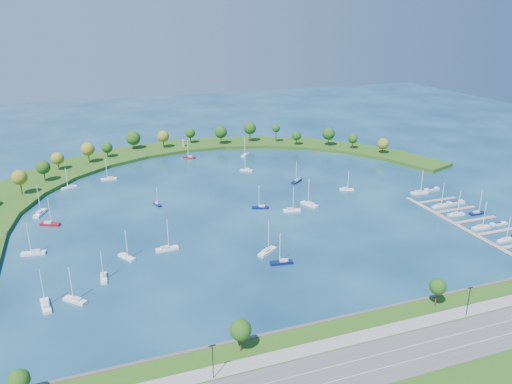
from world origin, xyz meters
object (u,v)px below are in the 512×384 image
object	(u,v)px
docked_boat_11	(432,189)
docked_boat_8	(440,205)
moored_boat_8	(297,181)
moored_boat_15	(245,154)
moored_boat_0	(109,178)
docked_boat_6	(456,214)
docked_boat_10	(419,192)
moored_boat_14	(104,277)
moored_boat_10	(189,157)
moored_boat_16	(50,223)
moored_boat_11	(346,189)
moored_boat_17	(127,256)
moored_boat_1	(34,252)
moored_boat_6	(309,204)
moored_boat_2	(282,262)
moored_boat_12	(260,207)
moored_boat_7	(69,187)
moored_boat_13	(246,170)
harbor_tower	(184,143)
moored_boat_9	(40,213)
dock_system	(478,227)
moored_boat_5	(267,251)
moored_boat_20	(292,210)
docked_boat_7	(477,213)
moored_boat_4	(167,248)
docked_boat_9	(455,202)
docked_boat_4	(481,227)
moored_boat_18	(75,299)
docked_boat_2	(505,239)
moored_boat_3	(157,204)
moored_boat_19	(46,305)
docked_boat_5	(498,224)

from	to	relation	value
docked_boat_11	docked_boat_8	bearing A→B (deg)	-123.50
moored_boat_8	moored_boat_15	bearing A→B (deg)	-117.73
moored_boat_0	docked_boat_6	distance (m)	184.04
docked_boat_10	docked_boat_11	size ratio (longest dim) A/B	1.47
moored_boat_14	moored_boat_15	bearing A→B (deg)	146.32
moored_boat_10	moored_boat_16	distance (m)	117.40
moored_boat_11	moored_boat_0	bearing A→B (deg)	175.41
docked_boat_8	moored_boat_17	bearing A→B (deg)	174.73
moored_boat_1	moored_boat_6	xyz separation A→B (m)	(124.14, 10.15, 0.01)
moored_boat_2	moored_boat_12	size ratio (longest dim) A/B	1.08
moored_boat_2	docked_boat_6	distance (m)	95.82
moored_boat_7	docked_boat_10	bearing A→B (deg)	134.79
moored_boat_13	moored_boat_17	world-z (taller)	moored_boat_17
harbor_tower	moored_boat_9	distance (m)	128.03
dock_system	docked_boat_11	size ratio (longest dim) A/B	9.35
moored_boat_0	docked_boat_10	xyz separation A→B (m)	(150.62, -78.82, 0.01)
moored_boat_11	moored_boat_13	distance (m)	63.65
moored_boat_5	moored_boat_20	world-z (taller)	moored_boat_5
moored_boat_9	docked_boat_7	xyz separation A→B (m)	(192.97, -69.61, -0.10)
moored_boat_11	moored_boat_4	bearing A→B (deg)	-137.03
moored_boat_1	moored_boat_9	world-z (taller)	moored_boat_9
dock_system	docked_boat_8	xyz separation A→B (m)	(0.22, 25.50, 0.57)
moored_boat_9	docked_boat_6	distance (m)	194.53
docked_boat_9	docked_boat_11	distance (m)	20.34
moored_boat_11	docked_boat_11	distance (m)	45.59
moored_boat_12	docked_boat_4	bearing A→B (deg)	163.60
moored_boat_18	moored_boat_7	bearing A→B (deg)	-44.69
moored_boat_20	moored_boat_7	bearing A→B (deg)	156.41
moored_boat_10	docked_boat_4	size ratio (longest dim) A/B	0.92
moored_boat_12	docked_boat_2	world-z (taller)	moored_boat_12
docked_boat_9	moored_boat_17	bearing A→B (deg)	-177.83
moored_boat_2	moored_boat_14	bearing A→B (deg)	-0.46
moored_boat_8	moored_boat_16	bearing A→B (deg)	-29.35
moored_boat_16	docked_boat_9	size ratio (longest dim) A/B	1.37
moored_boat_3	moored_boat_5	bearing A→B (deg)	10.78
moored_boat_0	docked_boat_6	world-z (taller)	moored_boat_0
docked_boat_7	docked_boat_9	world-z (taller)	docked_boat_7
moored_boat_17	moored_boat_19	distance (m)	37.99
moored_boat_1	docked_boat_9	xyz separation A→B (m)	(193.37, -11.99, -0.24)
docked_boat_4	docked_boat_5	size ratio (longest dim) A/B	1.56
docked_boat_10	docked_boat_11	bearing A→B (deg)	22.19
moored_boat_15	moored_boat_4	bearing A→B (deg)	11.12
moored_boat_20	docked_boat_10	bearing A→B (deg)	11.32
dock_system	moored_boat_16	bearing A→B (deg)	159.35
moored_boat_0	moored_boat_9	bearing A→B (deg)	51.02
moored_boat_2	docked_boat_2	distance (m)	95.54
moored_boat_2	docked_boat_8	world-z (taller)	moored_boat_2
docked_boat_6	moored_boat_1	bearing A→B (deg)	173.71
docked_boat_2	docked_boat_8	xyz separation A→B (m)	(-0.02, 40.22, 0.04)
docked_boat_6	moored_boat_10	bearing A→B (deg)	126.39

